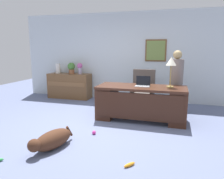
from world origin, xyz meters
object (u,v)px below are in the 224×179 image
person_standing (176,82)px  desk_lamp (171,63)px  vase_empty (58,68)px  desk (141,102)px  laptop (143,84)px  credenza (70,86)px  dog_toy_plush (129,165)px  dog_lying (52,140)px  dog_toy_ball (94,133)px  potted_plant (71,68)px  armchair (143,91)px  vase_with_flowers (80,67)px

person_standing → desk_lamp: size_ratio=2.39×
person_standing → vase_empty: person_standing is taller
desk → person_standing: size_ratio=1.26×
vase_empty → desk_lamp: bearing=-22.2°
laptop → vase_empty: 3.37m
desk → credenza: size_ratio=1.42×
desk → dog_toy_plush: size_ratio=10.12×
desk → dog_toy_plush: (0.17, -2.02, -0.40)m
person_standing → desk: bearing=-138.5°
desk → dog_toy_plush: bearing=-85.2°
dog_lying → dog_toy_ball: bearing=59.7°
dog_lying → laptop: laptop is taller
person_standing → dog_toy_plush: size_ratio=8.05×
laptop → desk_lamp: bearing=2.8°
laptop → dog_toy_ball: size_ratio=4.31×
credenza → dog_toy_plush: credenza is taller
vase_empty → dog_toy_ball: size_ratio=4.31×
dog_toy_plush → dog_lying: bearing=173.0°
vase_empty → potted_plant: size_ratio=0.89×
credenza → vase_empty: size_ratio=4.36×
credenza → armchair: armchair is taller
desk → armchair: bearing=95.9°
dog_lying → dog_toy_ball: dog_lying is taller
credenza → desk_lamp: desk_lamp is taller
armchair → vase_empty: vase_empty is taller
desk → dog_toy_ball: desk is taller
person_standing → dog_toy_plush: bearing=-102.1°
vase_empty → desk: bearing=-27.6°
armchair → desk_lamp: size_ratio=1.60×
potted_plant → vase_empty: bearing=180.0°
dog_toy_ball → desk: bearing=57.0°
credenza → laptop: 3.05m
dog_lying → laptop: (1.18, 1.92, 0.68)m
desk_lamp → desk: bearing=-171.5°
vase_empty → dog_toy_plush: vase_empty is taller
desk_lamp → vase_empty: desk_lamp is taller
potted_plant → desk_lamp: bearing=-25.2°
desk → laptop: bearing=68.0°
desk → vase_with_flowers: bearing=144.7°
vase_empty → dog_toy_plush: bearing=-48.6°
desk → vase_empty: (-2.99, 1.56, 0.54)m
desk_lamp → vase_empty: size_ratio=2.05×
dog_lying → potted_plant: size_ratio=2.45×
armchair → dog_toy_plush: armchair is taller
desk → desk_lamp: size_ratio=3.01×
laptop → dog_toy_ball: bearing=-122.4°
laptop → vase_with_flowers: bearing=146.2°
desk → dog_toy_plush: desk is taller
desk → laptop: (0.03, 0.06, 0.41)m
desk → potted_plant: 3.01m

